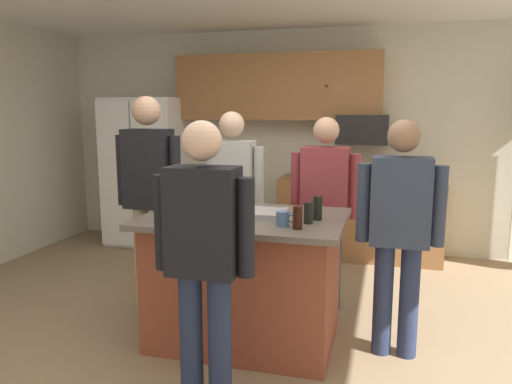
{
  "coord_description": "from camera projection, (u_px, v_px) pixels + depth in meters",
  "views": [
    {
      "loc": [
        0.9,
        -3.06,
        1.67
      ],
      "look_at": [
        -0.06,
        0.45,
        1.05
      ],
      "focal_mm": 34.21,
      "sensor_mm": 36.0,
      "label": 1
    }
  ],
  "objects": [
    {
      "name": "glass_pilsner",
      "position": [
        193.0,
        212.0,
        3.17
      ],
      "size": [
        0.07,
        0.07,
        0.16
      ],
      "color": "black",
      "rests_on": "kitchen_island"
    },
    {
      "name": "mug_ceramic_white",
      "position": [
        283.0,
        219.0,
        3.12
      ],
      "size": [
        0.13,
        0.08,
        0.1
      ],
      "color": "#4C6B99",
      "rests_on": "kitchen_island"
    },
    {
      "name": "kitchen_island",
      "position": [
        245.0,
        278.0,
        3.51
      ],
      "size": [
        1.41,
        0.97,
        0.93
      ],
      "color": "brown",
      "rests_on": "ground"
    },
    {
      "name": "tumbler_amber",
      "position": [
        218.0,
        198.0,
        3.78
      ],
      "size": [
        0.08,
        0.08,
        0.12
      ],
      "color": "black",
      "rests_on": "kitchen_island"
    },
    {
      "name": "floor",
      "position": [
        248.0,
        350.0,
        3.42
      ],
      "size": [
        7.04,
        7.04,
        0.0
      ],
      "primitive_type": "plane",
      "color": "#937A5B",
      "rests_on": "ground"
    },
    {
      "name": "serving_tray",
      "position": [
        255.0,
        213.0,
        3.43
      ],
      "size": [
        0.44,
        0.3,
        0.04
      ],
      "color": "#B7B7BC",
      "rests_on": "kitchen_island"
    },
    {
      "name": "person_host_foreground",
      "position": [
        204.0,
        249.0,
        2.63
      ],
      "size": [
        0.57,
        0.22,
        1.61
      ],
      "rotation": [
        0.0,
        0.0,
        1.59
      ],
      "color": "#232D4C",
      "rests_on": "ground"
    },
    {
      "name": "person_guest_left",
      "position": [
        232.0,
        192.0,
        4.27
      ],
      "size": [
        0.57,
        0.22,
        1.65
      ],
      "rotation": [
        0.0,
        0.0,
        -1.15
      ],
      "color": "tan",
      "rests_on": "ground"
    },
    {
      "name": "microwave_over_range",
      "position": [
        362.0,
        130.0,
        5.4
      ],
      "size": [
        0.56,
        0.4,
        0.32
      ],
      "primitive_type": "cube",
      "color": "black"
    },
    {
      "name": "person_elder_center",
      "position": [
        149.0,
        187.0,
        4.02
      ],
      "size": [
        0.57,
        0.23,
        1.78
      ],
      "rotation": [
        0.0,
        0.0,
        -0.39
      ],
      "color": "tan",
      "rests_on": "ground"
    },
    {
      "name": "cabinet_run_lower",
      "position": [
        359.0,
        218.0,
        5.55
      ],
      "size": [
        1.8,
        0.63,
        0.9
      ],
      "color": "#936038",
      "rests_on": "ground"
    },
    {
      "name": "person_guest_by_door",
      "position": [
        325.0,
        201.0,
        4.02
      ],
      "size": [
        0.57,
        0.22,
        1.61
      ],
      "rotation": [
        0.0,
        0.0,
        -2.12
      ],
      "color": "#232D4C",
      "rests_on": "ground"
    },
    {
      "name": "refrigerator",
      "position": [
        147.0,
        172.0,
        6.06
      ],
      "size": [
        0.91,
        0.76,
        1.81
      ],
      "color": "white",
      "rests_on": "ground"
    },
    {
      "name": "glass_dark_ale",
      "position": [
        308.0,
        213.0,
        3.19
      ],
      "size": [
        0.06,
        0.06,
        0.14
      ],
      "color": "black",
      "rests_on": "kitchen_island"
    },
    {
      "name": "cabinet_run_upper",
      "position": [
        277.0,
        87.0,
        5.68
      ],
      "size": [
        2.4,
        0.38,
        0.75
      ],
      "color": "#936038"
    },
    {
      "name": "back_wall",
      "position": [
        313.0,
        141.0,
        5.87
      ],
      "size": [
        6.4,
        0.1,
        2.6
      ],
      "primitive_type": "cube",
      "color": "beige",
      "rests_on": "ground"
    },
    {
      "name": "mug_blue_stoneware",
      "position": [
        202.0,
        208.0,
        3.47
      ],
      "size": [
        0.13,
        0.09,
        0.1
      ],
      "color": "white",
      "rests_on": "kitchen_island"
    },
    {
      "name": "glass_stout_tall",
      "position": [
        298.0,
        218.0,
        3.04
      ],
      "size": [
        0.06,
        0.06,
        0.14
      ],
      "color": "black",
      "rests_on": "kitchen_island"
    },
    {
      "name": "person_guest_right",
      "position": [
        400.0,
        224.0,
        3.22
      ],
      "size": [
        0.57,
        0.22,
        1.61
      ],
      "rotation": [
        0.0,
        0.0,
        -3.08
      ],
      "color": "#232D4C",
      "rests_on": "ground"
    },
    {
      "name": "glass_short_whisky",
      "position": [
        318.0,
        208.0,
        3.29
      ],
      "size": [
        0.06,
        0.06,
        0.17
      ],
      "color": "black",
      "rests_on": "kitchen_island"
    }
  ]
}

